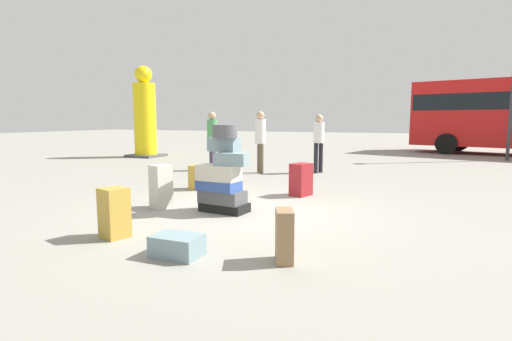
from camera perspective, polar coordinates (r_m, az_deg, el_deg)
The scene contains 12 objects.
ground_plane at distance 6.56m, azimuth -2.08°, elevation -5.89°, with size 80.00×80.00×0.00m, color gray.
suitcase_tower at distance 6.46m, azimuth -4.81°, elevation -0.78°, with size 0.87×0.60×1.42m.
suitcase_slate_upright_blue at distance 4.54m, azimuth -11.24°, elevation -10.53°, with size 0.53×0.37×0.24m, color gray.
suitcase_tan_behind_tower at distance 8.67m, azimuth -8.36°, elevation -0.95°, with size 0.31×0.36×0.52m, color #B28C33.
suitcase_brown_left_side at distance 4.26m, azimuth 4.08°, elevation -9.35°, with size 0.18×0.32×0.56m, color olive.
suitcase_cream_foreground_far at distance 6.94m, azimuth -13.48°, elevation -2.25°, with size 0.28×0.30×0.74m, color beige.
suitcase_tan_white_trunk at distance 5.40m, azimuth -19.66°, elevation -5.74°, with size 0.31×0.30×0.64m, color #B28C33.
suitcase_maroon_foreground_near at distance 7.90m, azimuth 6.47°, elevation -1.30°, with size 0.30×0.40×0.64m, color maroon.
person_bearded_onlooker at distance 11.79m, azimuth -6.29°, elevation 5.02°, with size 0.30×0.34×1.72m.
person_tourist_with_camera at distance 11.30m, azimuth 8.99°, elevation 4.63°, with size 0.30×0.32×1.64m.
person_passerby_in_red at distance 11.10m, azimuth 0.63°, elevation 4.90°, with size 0.30×0.30×1.72m.
yellow_dummy_statue at distance 16.59m, azimuth -15.65°, elevation 7.39°, with size 1.22×1.22×3.60m.
Camera 1 is at (2.75, -5.77, 1.50)m, focal length 27.89 mm.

